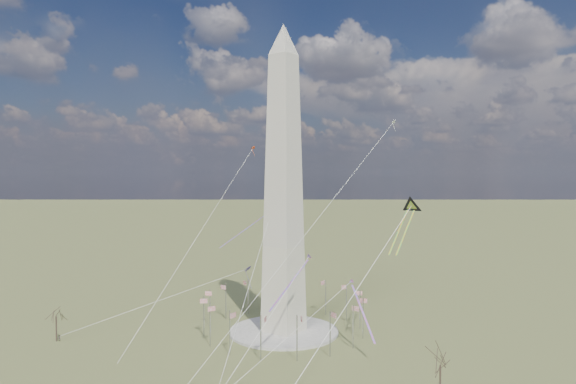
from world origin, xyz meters
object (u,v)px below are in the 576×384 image
Objects in this scene: washington_monument at (284,187)px; person_west at (60,338)px; kite_delta_black at (410,209)px; tree_near at (440,362)px.

person_west is at bearing -136.88° from washington_monument.
person_west is at bearing 27.74° from kite_delta_black.
kite_delta_black is at bearing -132.69° from person_west.
kite_delta_black is (38.77, 11.75, -6.15)m from washington_monument.
person_west is (-112.43, -25.31, -9.60)m from tree_near.
washington_monument is 40.98m from kite_delta_black.
tree_near is at bearing 116.54° from kite_delta_black.
person_west is (-51.59, -48.31, -47.04)m from washington_monument.
tree_near is 8.04× the size of person_west.
washington_monument is at bearing 10.99° from kite_delta_black.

